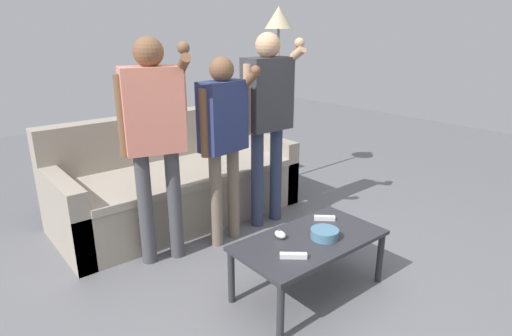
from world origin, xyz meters
TOP-DOWN VIEW (x-y plane):
  - ground_plane at (0.00, 0.00)m, footprint 12.00×12.00m
  - couch at (0.14, 1.57)m, footprint 2.16×0.95m
  - coffee_table at (0.20, -0.06)m, footprint 0.99×0.53m
  - snack_bowl at (0.28, -0.11)m, footprint 0.18×0.18m
  - game_remote_nunchuk at (0.06, 0.07)m, footprint 0.06×0.09m
  - floor_lamp at (1.45, 1.65)m, footprint 0.29×0.29m
  - player_left at (-0.34, 0.93)m, footprint 0.48×0.42m
  - player_center at (0.20, 0.87)m, footprint 0.46×0.30m
  - player_right at (0.69, 0.93)m, footprint 0.49×0.32m
  - game_remote_wand_near at (-0.05, -0.17)m, footprint 0.14×0.13m
  - game_remote_wand_far at (0.48, 0.07)m, footprint 0.13×0.12m

SIDE VIEW (x-z plane):
  - ground_plane at x=0.00m, z-range 0.00..0.00m
  - couch at x=0.14m, z-range -0.15..0.77m
  - coffee_table at x=0.20m, z-range 0.15..0.54m
  - game_remote_wand_near at x=-0.05m, z-range 0.39..0.42m
  - game_remote_wand_far at x=0.48m, z-range 0.39..0.42m
  - game_remote_nunchuk at x=0.06m, z-range 0.39..0.44m
  - snack_bowl at x=0.28m, z-range 0.39..0.45m
  - player_center at x=0.20m, z-range 0.19..1.67m
  - player_left at x=-0.34m, z-range 0.21..1.84m
  - player_right at x=0.69m, z-range 0.21..1.86m
  - floor_lamp at x=1.45m, z-range 0.65..2.54m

